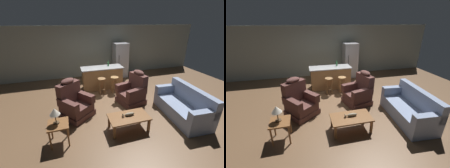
{
  "view_description": "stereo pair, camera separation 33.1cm",
  "coord_description": "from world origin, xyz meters",
  "views": [
    {
      "loc": [
        -1.44,
        -4.71,
        2.8
      ],
      "look_at": [
        0.0,
        -0.1,
        0.75
      ],
      "focal_mm": 24.0,
      "sensor_mm": 36.0,
      "label": 1
    },
    {
      "loc": [
        -1.12,
        -4.8,
        2.8
      ],
      "look_at": [
        0.0,
        -0.1,
        0.75
      ],
      "focal_mm": 24.0,
      "sensor_mm": 36.0,
      "label": 2
    }
  ],
  "objects": [
    {
      "name": "fish_figurine",
      "position": [
        0.0,
        -1.6,
        0.46
      ],
      "size": [
        0.34,
        0.1,
        0.1
      ],
      "color": "#4C3823",
      "rests_on": "coffee_table"
    },
    {
      "name": "back_wall",
      "position": [
        0.0,
        3.12,
        1.3
      ],
      "size": [
        12.0,
        0.05,
        2.6
      ],
      "color": "#939E93",
      "rests_on": "ground_plane"
    },
    {
      "name": "ground_plane",
      "position": [
        0.0,
        0.0,
        0.0
      ],
      "size": [
        12.0,
        12.0,
        0.0
      ],
      "color": "brown"
    },
    {
      "name": "bottle_tall_green",
      "position": [
        0.32,
        1.48,
        1.05
      ],
      "size": [
        0.07,
        0.07,
        0.25
      ],
      "color": "#2D6B38",
      "rests_on": "kitchen_island"
    },
    {
      "name": "bar_stool_right",
      "position": [
        0.37,
        0.72,
        0.47
      ],
      "size": [
        0.32,
        0.32,
        0.68
      ],
      "color": "#A87A47",
      "rests_on": "ground_plane"
    },
    {
      "name": "end_table",
      "position": [
        -1.8,
        -1.58,
        0.46
      ],
      "size": [
        0.48,
        0.48,
        0.56
      ],
      "color": "brown",
      "rests_on": "ground_plane"
    },
    {
      "name": "recliner_near_lamp",
      "position": [
        -1.35,
        -0.49,
        0.42
      ],
      "size": [
        1.18,
        1.18,
        1.2
      ],
      "rotation": [
        0.0,
        0.0,
        -0.92
      ],
      "color": "brown",
      "rests_on": "ground_plane"
    },
    {
      "name": "recliner_near_island",
      "position": [
        0.74,
        -0.27,
        0.42
      ],
      "size": [
        1.03,
        1.03,
        1.2
      ],
      "rotation": [
        0.0,
        0.0,
        3.4
      ],
      "color": "brown",
      "rests_on": "ground_plane"
    },
    {
      "name": "kitchen_island",
      "position": [
        0.0,
        1.35,
        0.48
      ],
      "size": [
        1.8,
        0.7,
        0.95
      ],
      "color": "#9E7042",
      "rests_on": "ground_plane"
    },
    {
      "name": "bar_stool_left",
      "position": [
        -0.18,
        0.72,
        0.47
      ],
      "size": [
        0.32,
        0.32,
        0.68
      ],
      "color": "olive",
      "rests_on": "ground_plane"
    },
    {
      "name": "refrigerator",
      "position": [
        1.29,
        2.55,
        0.88
      ],
      "size": [
        0.7,
        0.69,
        1.76
      ],
      "color": "#B7B7BC",
      "rests_on": "ground_plane"
    },
    {
      "name": "couch",
      "position": [
        1.89,
        -1.52,
        0.34
      ],
      "size": [
        0.97,
        1.95,
        0.94
      ],
      "rotation": [
        0.0,
        0.0,
        3.07
      ],
      "color": "#8493B2",
      "rests_on": "ground_plane"
    },
    {
      "name": "table_lamp",
      "position": [
        -1.83,
        -1.56,
        0.87
      ],
      "size": [
        0.24,
        0.24,
        0.41
      ],
      "color": "#4C3823",
      "rests_on": "end_table"
    },
    {
      "name": "coffee_table",
      "position": [
        0.0,
        -1.63,
        0.36
      ],
      "size": [
        1.1,
        0.6,
        0.42
      ],
      "color": "brown",
      "rests_on": "ground_plane"
    }
  ]
}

